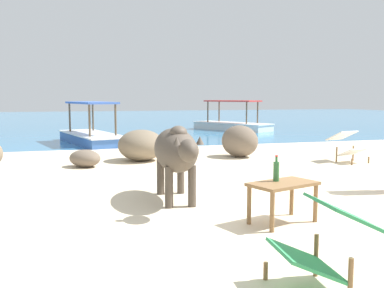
# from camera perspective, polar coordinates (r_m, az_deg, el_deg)

# --- Properties ---
(sand_beach) EXTENTS (18.00, 14.00, 0.04)m
(sand_beach) POSITION_cam_1_polar(r_m,az_deg,el_deg) (5.93, 12.03, -7.98)
(sand_beach) COLOR beige
(sand_beach) RESTS_ON ground
(water_surface) EXTENTS (60.00, 36.00, 0.03)m
(water_surface) POSITION_cam_1_polar(r_m,az_deg,el_deg) (27.23, -10.57, 2.98)
(water_surface) COLOR teal
(water_surface) RESTS_ON ground
(cow) EXTENTS (0.66, 1.86, 1.04)m
(cow) POSITION_cam_1_polar(r_m,az_deg,el_deg) (5.92, -2.11, -0.90)
(cow) COLOR #4C4238
(cow) RESTS_ON sand_beach
(low_bench_table) EXTENTS (0.86, 0.65, 0.46)m
(low_bench_table) POSITION_cam_1_polar(r_m,az_deg,el_deg) (5.03, 11.74, -5.78)
(low_bench_table) COLOR brown
(low_bench_table) RESTS_ON sand_beach
(bottle) EXTENTS (0.07, 0.07, 0.30)m
(bottle) POSITION_cam_1_polar(r_m,az_deg,el_deg) (5.05, 10.90, -3.44)
(bottle) COLOR #2D6B38
(bottle) RESTS_ON low_bench_table
(deck_chair_near) EXTENTS (0.82, 0.62, 0.68)m
(deck_chair_near) POSITION_cam_1_polar(r_m,az_deg,el_deg) (3.39, 17.06, -11.81)
(deck_chair_near) COLOR brown
(deck_chair_near) RESTS_ON sand_beach
(deck_chair_far) EXTENTS (0.69, 0.87, 0.68)m
(deck_chair_far) POSITION_cam_1_polar(r_m,az_deg,el_deg) (10.10, 19.53, -0.05)
(deck_chair_far) COLOR brown
(deck_chair_far) RESTS_ON sand_beach
(shore_rock_large) EXTENTS (1.05, 1.15, 0.75)m
(shore_rock_large) POSITION_cam_1_polar(r_m,az_deg,el_deg) (10.41, 6.22, 0.38)
(shore_rock_large) COLOR #6B5B4C
(shore_rock_large) RESTS_ON sand_beach
(shore_rock_medium) EXTENTS (1.15, 1.19, 0.69)m
(shore_rock_medium) POSITION_cam_1_polar(r_m,az_deg,el_deg) (9.80, -6.62, -0.15)
(shore_rock_medium) COLOR #756651
(shore_rock_medium) RESTS_ON sand_beach
(shore_rock_small) EXTENTS (0.86, 0.87, 0.35)m
(shore_rock_small) POSITION_cam_1_polar(r_m,az_deg,el_deg) (9.13, -13.76, -1.82)
(shore_rock_small) COLOR #6B5B4C
(shore_rock_small) RESTS_ON sand_beach
(boat_white) EXTENTS (2.80, 3.77, 1.29)m
(boat_white) POSITION_cam_1_polar(r_m,az_deg,el_deg) (19.24, 5.22, 2.66)
(boat_white) COLOR white
(boat_white) RESTS_ON water_surface
(boat_blue) EXTENTS (1.98, 3.84, 1.29)m
(boat_blue) POSITION_cam_1_polar(r_m,az_deg,el_deg) (13.88, -12.90, 1.18)
(boat_blue) COLOR #3866B7
(boat_blue) RESTS_ON water_surface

